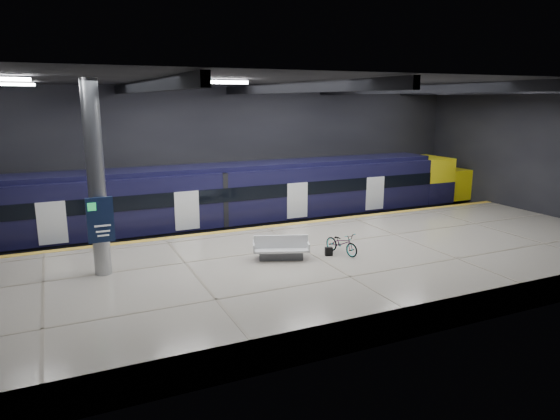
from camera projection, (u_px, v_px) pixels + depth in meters
ground at (290, 264)px, 22.51m from camera, size 30.00×30.00×0.00m
room_shell at (290, 137)px, 21.27m from camera, size 30.10×16.10×8.05m
platform at (317, 270)px, 20.17m from camera, size 30.00×11.00×1.10m
safety_strip at (266, 227)px, 24.71m from camera, size 30.00×0.40×0.01m
rails at (246, 234)px, 27.37m from camera, size 30.00×1.52×0.16m
train at (266, 197)px, 27.42m from camera, size 29.40×2.84×3.79m
bench at (281, 251)px, 19.71m from camera, size 2.38×1.63×0.97m
bicycle at (342, 243)px, 20.35m from camera, size 1.02×1.81×0.90m
pannier_bag at (329, 251)px, 20.17m from camera, size 0.34×0.25×0.35m
info_column at (96, 182)px, 17.38m from camera, size 0.90×0.78×6.90m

